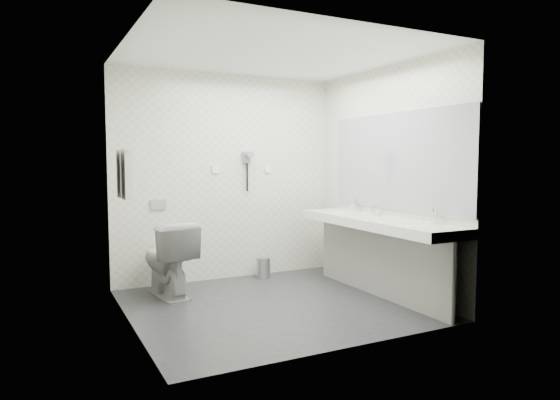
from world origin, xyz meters
TOP-DOWN VIEW (x-y plane):
  - floor at (0.00, 0.00)m, footprint 2.80×2.80m
  - ceiling at (0.00, 0.00)m, footprint 2.80×2.80m
  - wall_back at (0.00, 1.30)m, footprint 2.80×0.00m
  - wall_front at (0.00, -1.30)m, footprint 2.80×0.00m
  - wall_left at (-1.40, 0.00)m, footprint 0.00×2.60m
  - wall_right at (1.40, 0.00)m, footprint 0.00×2.60m
  - vanity_counter at (1.12, -0.20)m, footprint 0.55×2.20m
  - vanity_panel at (1.15, -0.20)m, footprint 0.03×2.15m
  - vanity_post_near at (1.18, -1.24)m, footprint 0.06×0.06m
  - vanity_post_far at (1.18, 0.84)m, footprint 0.06×0.06m
  - mirror at (1.39, -0.20)m, footprint 0.02×2.20m
  - basin_near at (1.12, -0.85)m, footprint 0.40×0.31m
  - basin_far at (1.12, 0.45)m, footprint 0.40×0.31m
  - faucet_near at (1.32, -0.85)m, footprint 0.04×0.04m
  - faucet_far at (1.32, 0.45)m, footprint 0.04×0.04m
  - soap_bottle_a at (1.22, -0.12)m, footprint 0.04×0.04m
  - glass_left at (1.29, 0.04)m, footprint 0.06×0.06m
  - toilet at (-0.87, 0.82)m, footprint 0.55×0.85m
  - flush_plate at (-0.85, 1.29)m, footprint 0.18×0.02m
  - pedal_bin at (0.39, 1.09)m, footprint 0.18×0.18m
  - bin_lid at (0.39, 1.09)m, footprint 0.17×0.17m
  - towel_rail at (-1.35, 0.55)m, footprint 0.02×0.62m
  - towel_near at (-1.34, 0.41)m, footprint 0.07×0.24m
  - towel_far at (-1.34, 0.69)m, footprint 0.07×0.24m
  - dryer_cradle at (0.25, 1.27)m, footprint 0.10×0.04m
  - dryer_barrel at (0.25, 1.20)m, footprint 0.08×0.14m
  - dryer_cord at (0.25, 1.26)m, footprint 0.02×0.02m
  - switch_plate_a at (-0.15, 1.29)m, footprint 0.09×0.02m
  - switch_plate_b at (0.55, 1.29)m, footprint 0.09×0.02m

SIDE VIEW (x-z plane):
  - floor at x=0.00m, z-range 0.00..0.00m
  - pedal_bin at x=0.39m, z-range 0.00..0.24m
  - bin_lid at x=0.39m, z-range 0.24..0.26m
  - vanity_panel at x=1.15m, z-range 0.00..0.75m
  - vanity_post_near at x=1.18m, z-range 0.00..0.75m
  - vanity_post_far at x=1.18m, z-range 0.00..0.75m
  - toilet at x=-0.87m, z-range 0.00..0.81m
  - vanity_counter at x=1.12m, z-range 0.75..0.85m
  - basin_near at x=1.12m, z-range 0.81..0.86m
  - basin_far at x=1.12m, z-range 0.81..0.86m
  - soap_bottle_a at x=1.22m, z-range 0.85..0.94m
  - glass_left at x=1.29m, z-range 0.85..0.96m
  - faucet_near at x=1.32m, z-range 0.85..1.00m
  - faucet_far at x=1.32m, z-range 0.85..1.00m
  - flush_plate at x=-0.85m, z-range 0.89..1.01m
  - wall_back at x=0.00m, z-range -0.15..2.65m
  - wall_front at x=0.00m, z-range -0.15..2.65m
  - wall_left at x=-1.40m, z-range -0.05..2.55m
  - wall_right at x=1.40m, z-range -0.05..2.55m
  - dryer_cord at x=0.25m, z-range 1.07..1.43m
  - towel_near at x=-1.34m, z-range 1.09..1.57m
  - towel_far at x=-1.34m, z-range 1.09..1.57m
  - switch_plate_a at x=-0.15m, z-range 1.31..1.40m
  - switch_plate_b at x=0.55m, z-range 1.31..1.40m
  - mirror at x=1.39m, z-range 0.92..1.98m
  - dryer_cradle at x=0.25m, z-range 1.43..1.57m
  - dryer_barrel at x=0.25m, z-range 1.49..1.57m
  - towel_rail at x=-1.35m, z-range 1.54..1.56m
  - ceiling at x=0.00m, z-range 2.50..2.50m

